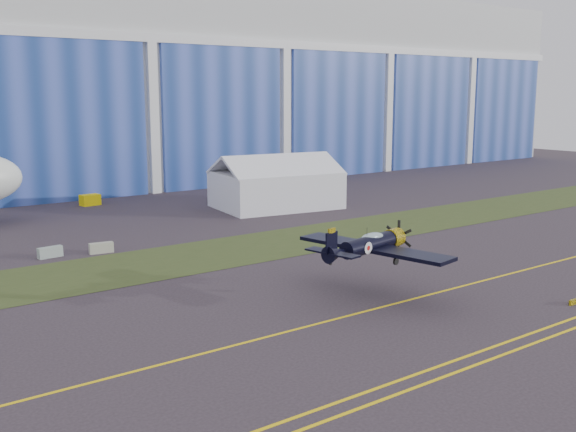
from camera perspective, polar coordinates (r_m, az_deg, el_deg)
ground at (r=41.02m, az=-8.88°, el=-8.89°), size 260.00×260.00×0.00m
grass_median at (r=53.31m, az=-15.96°, el=-4.62°), size 260.00×10.00×0.02m
taxiway_centreline at (r=36.92m, az=-5.17°, el=-11.00°), size 200.00×0.20×0.02m
edge_line_near at (r=29.91m, az=4.81°, el=-16.35°), size 80.00×0.20×0.02m
edge_line_far at (r=30.59m, az=3.52°, el=-15.70°), size 80.00×0.20×0.02m
guard_board_right at (r=47.59m, az=23.12°, el=-6.68°), size 1.20×0.15×0.35m
warbird at (r=44.92m, az=6.88°, el=-2.41°), size 11.33×12.87×3.36m
tent at (r=79.90m, az=-1.03°, el=3.01°), size 15.20×12.10×6.42m
tug at (r=85.20m, az=-16.41°, el=1.32°), size 2.40×1.66×1.31m
gse_box at (r=102.96m, az=3.35°, el=3.34°), size 3.16×2.20×1.72m
barrier_a at (r=59.22m, az=-19.49°, el=-2.91°), size 2.05×0.80×0.90m
barrier_b at (r=59.55m, az=-15.53°, el=-2.62°), size 2.07×0.88×0.90m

